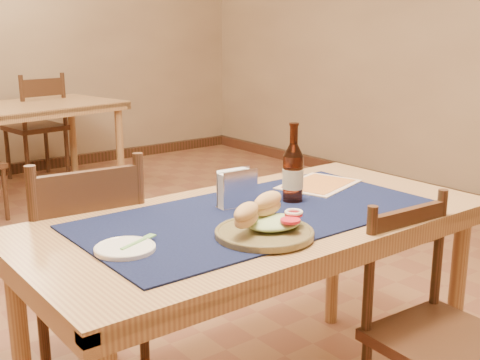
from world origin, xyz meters
TOP-DOWN VIEW (x-y plane):
  - room at (0.00, 0.00)m, footprint 6.04×7.04m
  - main_table at (0.00, -0.80)m, footprint 1.60×0.80m
  - placemat at (0.00, -0.80)m, footprint 1.20×0.60m
  - baseboard at (0.00, 0.00)m, footprint 6.00×7.00m
  - back_table at (0.25, 2.63)m, footprint 1.89×1.19m
  - chair_main_far at (-0.42, -0.26)m, footprint 0.47×0.47m
  - chair_main_near at (0.31, -1.31)m, footprint 0.41×0.41m
  - chair_back_far at (0.62, 3.07)m, footprint 0.50×0.50m
  - sandwich_plate at (-0.12, -0.98)m, footprint 0.30×0.30m
  - side_plate at (-0.52, -0.84)m, footprint 0.17×0.17m
  - fork at (-0.46, -0.83)m, footprint 0.14×0.07m
  - beer_bottle at (0.19, -0.76)m, footprint 0.07×0.07m
  - napkin_holder at (-0.01, -0.69)m, footprint 0.15×0.06m
  - menu_card at (0.43, -0.66)m, footprint 0.37×0.31m

SIDE VIEW (x-z plane):
  - baseboard at x=0.00m, z-range 0.00..0.10m
  - chair_main_near at x=0.31m, z-range 0.02..0.85m
  - chair_main_far at x=-0.42m, z-range 0.02..0.95m
  - chair_back_far at x=0.62m, z-range 0.02..0.99m
  - main_table at x=0.00m, z-range 0.29..1.04m
  - back_table at x=0.25m, z-range 0.29..1.04m
  - placemat at x=0.00m, z-range 0.75..0.76m
  - menu_card at x=0.43m, z-range 0.76..0.76m
  - side_plate at x=-0.52m, z-range 0.76..0.77m
  - fork at x=-0.46m, z-range 0.77..0.77m
  - sandwich_plate at x=-0.12m, z-range 0.73..0.84m
  - napkin_holder at x=-0.01m, z-range 0.75..0.88m
  - beer_bottle at x=0.19m, z-range 0.72..1.00m
  - room at x=0.00m, z-range -0.02..2.82m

